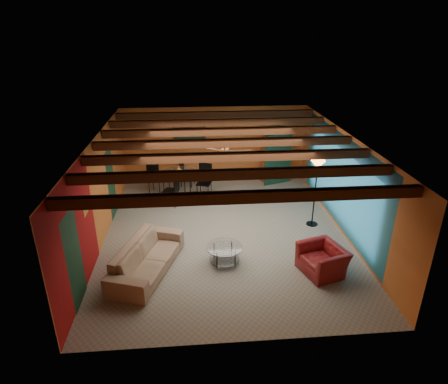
{
  "coord_description": "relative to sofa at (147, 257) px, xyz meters",
  "views": [
    {
      "loc": [
        -0.81,
        -9.28,
        5.31
      ],
      "look_at": [
        0.0,
        0.2,
        1.15
      ],
      "focal_mm": 30.87,
      "sensor_mm": 36.0,
      "label": 1
    }
  ],
  "objects": [
    {
      "name": "floor_lamp",
      "position": [
        4.5,
        1.89,
        0.62
      ],
      "size": [
        0.4,
        0.4,
        1.95
      ],
      "primitive_type": null,
      "rotation": [
        0.0,
        0.0,
        -0.02
      ],
      "color": "black",
      "rests_on": "ground"
    },
    {
      "name": "ceiling_fan",
      "position": [
        1.94,
        1.6,
        2.0
      ],
      "size": [
        1.5,
        1.5,
        0.44
      ],
      "primitive_type": null,
      "color": "#472614",
      "rests_on": "ceiling"
    },
    {
      "name": "armchair",
      "position": [
        4.04,
        -0.4,
        -0.03
      ],
      "size": [
        1.15,
        1.23,
        0.65
      ],
      "primitive_type": "imported",
      "rotation": [
        0.0,
        0.0,
        -1.25
      ],
      "color": "maroon",
      "rests_on": "ground"
    },
    {
      "name": "painting",
      "position": [
        1.04,
        5.56,
        1.29
      ],
      "size": [
        1.05,
        0.03,
        0.65
      ],
      "primitive_type": "cube",
      "color": "black",
      "rests_on": "wall_back"
    },
    {
      "name": "armoire",
      "position": [
        4.14,
        5.3,
        0.53
      ],
      "size": [
        1.12,
        0.81,
        1.77
      ],
      "primitive_type": "cube",
      "rotation": [
        0.0,
        0.0,
        0.34
      ],
      "color": "brown",
      "rests_on": "ground"
    },
    {
      "name": "dining_table",
      "position": [
        0.67,
        4.34,
        0.21
      ],
      "size": [
        2.77,
        2.77,
        1.14
      ],
      "primitive_type": null,
      "rotation": [
        0.0,
        0.0,
        -0.32
      ],
      "color": "white",
      "rests_on": "ground"
    },
    {
      "name": "vase",
      "position": [
        0.67,
        4.34,
        0.87
      ],
      "size": [
        0.23,
        0.23,
        0.18
      ],
      "primitive_type": "imported",
      "rotation": [
        0.0,
        0.0,
        0.41
      ],
      "color": "orange",
      "rests_on": "dining_table"
    },
    {
      "name": "sofa",
      "position": [
        0.0,
        0.0,
        0.0
      ],
      "size": [
        1.68,
        2.62,
        0.71
      ],
      "primitive_type": "imported",
      "rotation": [
        0.0,
        0.0,
        1.25
      ],
      "color": "#8F725C",
      "rests_on": "ground"
    },
    {
      "name": "potted_plant",
      "position": [
        4.14,
        5.3,
        1.66
      ],
      "size": [
        0.51,
        0.46,
        0.49
      ],
      "primitive_type": "imported",
      "rotation": [
        0.0,
        0.0,
        -0.19
      ],
      "color": "#26661E",
      "rests_on": "armoire"
    },
    {
      "name": "coffee_table",
      "position": [
        1.81,
        0.17,
        -0.14
      ],
      "size": [
        0.94,
        0.94,
        0.44
      ],
      "primitive_type": null,
      "rotation": [
        0.0,
        0.0,
        0.09
      ],
      "color": "white",
      "rests_on": "ground"
    },
    {
      "name": "room",
      "position": [
        1.94,
        1.71,
        2.0
      ],
      "size": [
        6.52,
        8.01,
        2.71
      ],
      "color": "gray",
      "rests_on": "ground"
    }
  ]
}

